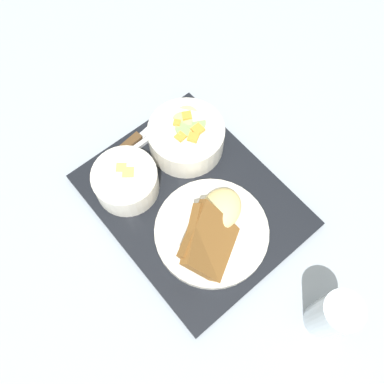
# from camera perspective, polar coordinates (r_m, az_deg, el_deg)

# --- Properties ---
(ground_plane) EXTENTS (4.00, 4.00, 0.00)m
(ground_plane) POSITION_cam_1_polar(r_m,az_deg,el_deg) (0.75, 0.00, -1.34)
(ground_plane) COLOR #99A3AD
(serving_tray) EXTENTS (0.40, 0.33, 0.01)m
(serving_tray) POSITION_cam_1_polar(r_m,az_deg,el_deg) (0.75, 0.00, -1.15)
(serving_tray) COLOR black
(serving_tray) RESTS_ON ground_plane
(bowl_salad) EXTENTS (0.14, 0.14, 0.06)m
(bowl_salad) POSITION_cam_1_polar(r_m,az_deg,el_deg) (0.77, -0.81, 7.80)
(bowl_salad) COLOR silver
(bowl_salad) RESTS_ON serving_tray
(bowl_soup) EXTENTS (0.12, 0.12, 0.06)m
(bowl_soup) POSITION_cam_1_polar(r_m,az_deg,el_deg) (0.73, -9.30, 1.64)
(bowl_soup) COLOR silver
(bowl_soup) RESTS_ON serving_tray
(plate_main) EXTENTS (0.20, 0.20, 0.09)m
(plate_main) POSITION_cam_1_polar(r_m,az_deg,el_deg) (0.70, 2.95, -5.34)
(plate_main) COLOR silver
(plate_main) RESTS_ON serving_tray
(knife) EXTENTS (0.02, 0.16, 0.02)m
(knife) POSITION_cam_1_polar(r_m,az_deg,el_deg) (0.80, -7.99, 7.25)
(knife) COLOR silver
(knife) RESTS_ON serving_tray
(spoon) EXTENTS (0.04, 0.14, 0.01)m
(spoon) POSITION_cam_1_polar(r_m,az_deg,el_deg) (0.80, -5.93, 7.58)
(spoon) COLOR silver
(spoon) RESTS_ON serving_tray
(glass_water) EXTENTS (0.06, 0.06, 0.11)m
(glass_water) POSITION_cam_1_polar(r_m,az_deg,el_deg) (0.68, 19.12, -15.99)
(glass_water) COLOR silver
(glass_water) RESTS_ON ground_plane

